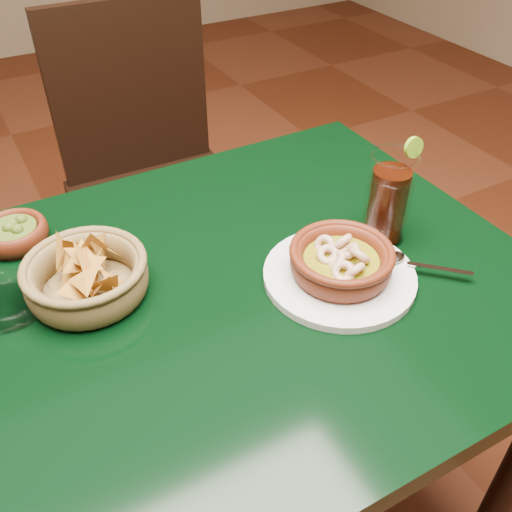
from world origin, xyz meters
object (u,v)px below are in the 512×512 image
dining_table (176,350)px  dining_chair (155,177)px  shrimp_plate (341,264)px  cola_drink (388,199)px  chip_basket (87,276)px

dining_table → dining_chair: size_ratio=1.23×
shrimp_plate → cola_drink: 0.15m
dining_table → cola_drink: 0.44m
shrimp_plate → cola_drink: bearing=23.1°
dining_table → shrimp_plate: 0.30m
dining_table → dining_chair: 0.76m
dining_chair → cola_drink: (0.17, -0.73, 0.29)m
dining_table → chip_basket: chip_basket is taller
dining_chair → shrimp_plate: 0.82m
dining_table → cola_drink: size_ratio=6.45×
dining_table → cola_drink: (0.40, -0.02, 0.18)m
dining_table → shrimp_plate: (0.27, -0.07, 0.13)m
dining_chair → shrimp_plate: size_ratio=3.17×
dining_table → chip_basket: (-0.10, 0.09, 0.13)m
dining_chair → shrimp_plate: bearing=-87.1°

